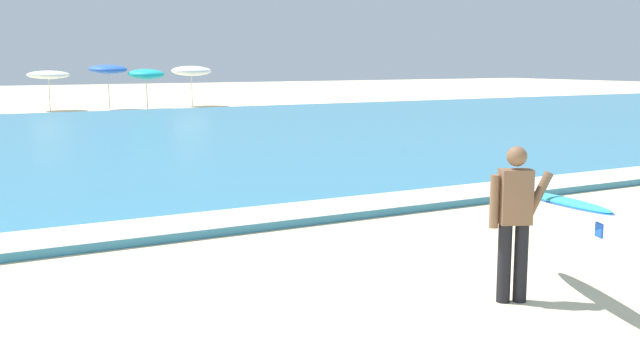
{
  "coord_description": "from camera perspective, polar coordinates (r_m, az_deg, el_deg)",
  "views": [
    {
      "loc": [
        -2.63,
        -5.53,
        2.64
      ],
      "look_at": [
        2.26,
        2.94,
        1.1
      ],
      "focal_mm": 42.8,
      "sensor_mm": 36.0,
      "label": 1
    }
  ],
  "objects": [
    {
      "name": "beach_umbrella_6",
      "position": [
        42.58,
        -15.58,
        7.98
      ],
      "size": [
        2.01,
        2.04,
        2.45
      ],
      "color": "beige",
      "rests_on": "ground"
    },
    {
      "name": "surfer_with_board",
      "position": [
        8.62,
        15.78,
        -2.18
      ],
      "size": [
        1.37,
        2.39,
        1.73
      ],
      "color": "black",
      "rests_on": "ground"
    },
    {
      "name": "beach_umbrella_5",
      "position": [
        42.7,
        -19.65,
        7.41
      ],
      "size": [
        2.16,
        2.17,
        2.12
      ],
      "color": "beige",
      "rests_on": "ground"
    },
    {
      "name": "beach_umbrella_8",
      "position": [
        44.85,
        -9.59,
        8.04
      ],
      "size": [
        2.28,
        2.3,
        2.34
      ],
      "color": "beige",
      "rests_on": "ground"
    },
    {
      "name": "beach_umbrella_7",
      "position": [
        42.68,
        -12.86,
        7.72
      ],
      "size": [
        1.95,
        1.97,
        2.21
      ],
      "color": "beige",
      "rests_on": "ground"
    },
    {
      "name": "surf_foam",
      "position": [
        11.67,
        -16.29,
        -3.76
      ],
      "size": [
        120.0,
        1.28,
        0.01
      ],
      "primitive_type": "cube",
      "color": "white",
      "rests_on": "sea"
    }
  ]
}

